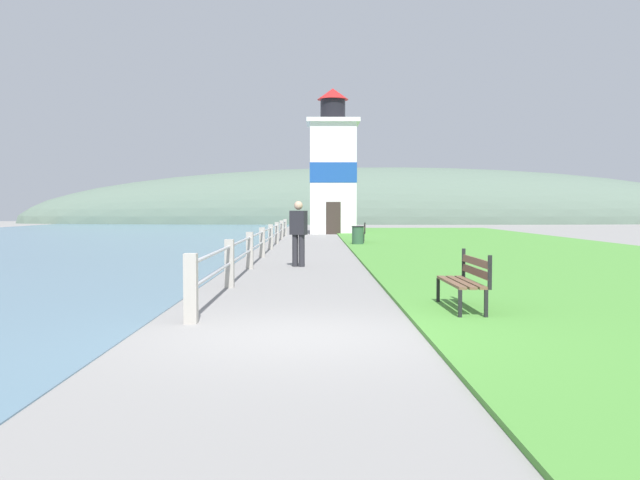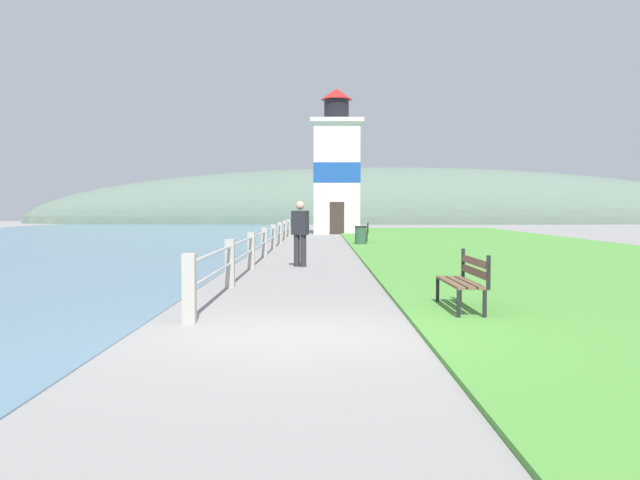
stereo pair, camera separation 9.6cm
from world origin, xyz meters
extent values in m
plane|color=gray|center=(0.00, 0.00, 0.00)|extent=(160.00, 160.00, 0.00)
cube|color=#4C8E38|center=(7.59, 19.00, 0.03)|extent=(12.00, 56.99, 0.06)
cube|color=#A8A399|center=(-1.49, 1.00, 0.49)|extent=(0.18, 0.18, 0.98)
cube|color=#A8A399|center=(-1.49, 5.47, 0.49)|extent=(0.18, 0.18, 0.98)
cube|color=#A8A399|center=(-1.49, 9.94, 0.49)|extent=(0.18, 0.18, 0.98)
cube|color=#A8A399|center=(-1.49, 14.41, 0.49)|extent=(0.18, 0.18, 0.98)
cube|color=#A8A399|center=(-1.49, 18.88, 0.49)|extent=(0.18, 0.18, 0.98)
cube|color=#A8A399|center=(-1.49, 23.35, 0.49)|extent=(0.18, 0.18, 0.98)
cube|color=#A8A399|center=(-1.49, 27.82, 0.49)|extent=(0.18, 0.18, 0.98)
cube|color=#A8A399|center=(-1.49, 32.30, 0.49)|extent=(0.18, 0.18, 0.98)
cylinder|color=#B2B2B7|center=(-1.49, 16.65, 0.83)|extent=(0.06, 31.30, 0.06)
cylinder|color=#B2B2B7|center=(-1.49, 16.65, 0.49)|extent=(0.06, 31.30, 0.06)
cube|color=brown|center=(2.32, 2.00, 0.47)|extent=(0.13, 1.74, 0.04)
cube|color=brown|center=(2.46, 2.00, 0.47)|extent=(0.13, 1.74, 0.04)
cube|color=brown|center=(2.61, 2.00, 0.47)|extent=(0.13, 1.74, 0.04)
cube|color=brown|center=(2.70, 2.00, 0.79)|extent=(0.07, 1.74, 0.11)
cube|color=brown|center=(2.70, 2.00, 0.63)|extent=(0.07, 1.74, 0.11)
cube|color=black|center=(2.29, 1.15, 0.23)|extent=(0.05, 0.05, 0.45)
cube|color=black|center=(2.27, 2.84, 0.23)|extent=(0.05, 0.05, 0.45)
cube|color=black|center=(2.66, 1.15, 0.23)|extent=(0.05, 0.05, 0.45)
cube|color=black|center=(2.64, 2.84, 0.23)|extent=(0.05, 0.05, 0.45)
cube|color=black|center=(2.71, 1.16, 0.70)|extent=(0.05, 0.05, 0.49)
cube|color=black|center=(2.69, 2.84, 0.70)|extent=(0.05, 0.05, 0.49)
cube|color=brown|center=(2.13, 23.60, 0.47)|extent=(0.26, 1.91, 0.04)
cube|color=brown|center=(2.28, 23.59, 0.47)|extent=(0.26, 1.91, 0.04)
cube|color=brown|center=(2.42, 23.58, 0.47)|extent=(0.26, 1.91, 0.04)
cube|color=brown|center=(2.51, 23.57, 0.79)|extent=(0.20, 1.91, 0.11)
cube|color=brown|center=(2.51, 23.57, 0.63)|extent=(0.20, 1.91, 0.11)
cube|color=black|center=(2.02, 22.68, 0.23)|extent=(0.05, 0.05, 0.45)
cube|color=black|center=(2.17, 24.53, 0.23)|extent=(0.05, 0.05, 0.45)
cube|color=black|center=(2.39, 22.65, 0.23)|extent=(0.05, 0.05, 0.45)
cube|color=black|center=(2.53, 24.50, 0.23)|extent=(0.05, 0.05, 0.45)
cube|color=black|center=(2.44, 22.64, 0.70)|extent=(0.05, 0.05, 0.49)
cube|color=black|center=(2.58, 24.50, 0.70)|extent=(0.05, 0.05, 0.49)
cube|color=white|center=(1.37, 36.42, 3.46)|extent=(2.87, 2.87, 6.92)
cube|color=#194799|center=(1.37, 36.42, 3.81)|extent=(2.91, 2.91, 1.25)
cube|color=white|center=(1.37, 36.42, 7.05)|extent=(3.30, 3.30, 0.25)
cylinder|color=black|center=(1.37, 36.42, 7.82)|extent=(1.58, 1.58, 1.29)
cone|color=red|center=(1.37, 36.42, 8.81)|extent=(1.97, 1.97, 0.71)
cube|color=#332823|center=(1.37, 34.97, 1.00)|extent=(0.90, 0.06, 2.00)
cylinder|color=#28282D|center=(-0.31, 10.69, 0.44)|extent=(0.16, 0.16, 0.88)
cylinder|color=#28282D|center=(-0.13, 10.61, 0.44)|extent=(0.16, 0.16, 0.88)
cube|color=#232328|center=(-0.22, 10.65, 1.21)|extent=(0.50, 0.40, 0.66)
sphere|color=tan|center=(-0.22, 10.65, 1.68)|extent=(0.24, 0.24, 0.24)
cylinder|color=#2D5138|center=(2.09, 21.84, 0.40)|extent=(0.50, 0.50, 0.80)
cylinder|color=black|center=(2.09, 21.84, 0.82)|extent=(0.54, 0.54, 0.04)
ellipsoid|color=#566B5B|center=(8.00, 67.99, 0.00)|extent=(80.00, 16.00, 12.00)
camera|label=1|loc=(0.23, -8.86, 1.60)|focal=40.00mm
camera|label=2|loc=(0.33, -8.86, 1.60)|focal=40.00mm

